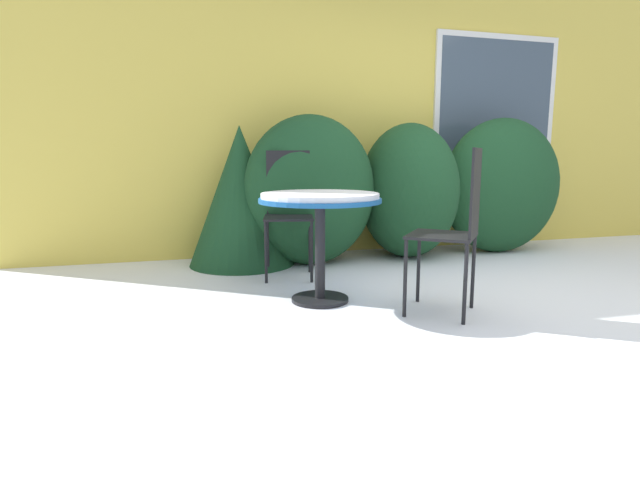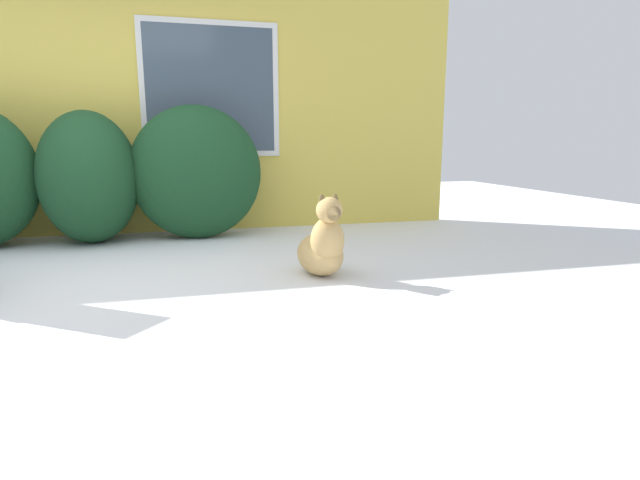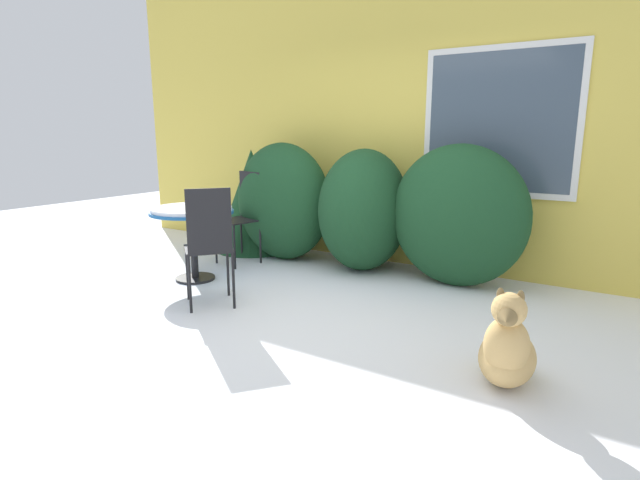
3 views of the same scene
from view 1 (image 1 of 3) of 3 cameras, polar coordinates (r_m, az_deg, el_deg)
ground_plane at (r=3.80m, az=23.01°, el=-6.49°), size 16.00×16.00×0.00m
house_wall at (r=5.61m, az=10.08°, el=16.43°), size 8.00×0.10×3.39m
shrub_left at (r=4.61m, az=-1.13°, el=5.65°), size 1.23×0.75×1.38m
shrub_middle at (r=5.05m, az=10.07°, el=5.54°), size 0.96×1.07×1.32m
shrub_right at (r=5.56m, az=20.06°, el=5.81°), size 1.35×0.63×1.39m
evergreen_bush at (r=4.67m, az=-9.03°, el=5.00°), size 0.98×0.98×1.28m
patio_table at (r=3.39m, az=-0.00°, el=3.48°), size 0.83×0.83×0.76m
patio_chair_near_table at (r=4.18m, az=-3.63°, el=3.74°), size 0.47×0.47×1.05m
patio_chair_far_side at (r=3.23m, az=15.22°, el=1.73°), size 0.56×0.56×1.05m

